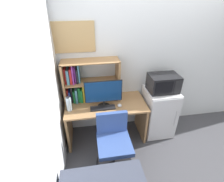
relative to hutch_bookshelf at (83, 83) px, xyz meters
The scene contains 12 objects.
wall_back 1.66m from the hutch_bookshelf, ahead, with size 6.40×0.04×2.60m, color silver.
wall_left 1.53m from the hutch_bookshelf, 104.60° to the right, with size 0.04×4.40×2.60m, color silver.
desk 0.66m from the hutch_bookshelf, 27.97° to the right, with size 1.32×0.64×0.73m.
hutch_bookshelf is the anchor object (origin of this frame).
monitor 0.42m from the hutch_bookshelf, 41.36° to the right, with size 0.57×0.21×0.46m.
keyboard 0.52m from the hutch_bookshelf, 47.44° to the right, with size 0.39×0.12×0.02m, color black.
computer_mouse 0.70m from the hutch_bookshelf, 27.45° to the right, with size 0.07×0.08×0.03m, color silver.
water_bottle 0.41m from the hutch_bookshelf, 130.22° to the right, with size 0.08×0.08×0.24m.
mini_fridge 1.45m from the hutch_bookshelf, ahead, with size 0.52×0.54×0.89m.
microwave 1.32m from the hutch_bookshelf, ahead, with size 0.48×0.34×0.28m.
desk_chair 1.08m from the hutch_bookshelf, 62.23° to the right, with size 0.55×0.55×0.83m.
wall_corkboard 0.71m from the hutch_bookshelf, 137.40° to the left, with size 0.76×0.02×0.45m, color tan.
Camera 1 is at (-1.15, -2.57, 2.30)m, focal length 26.81 mm.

